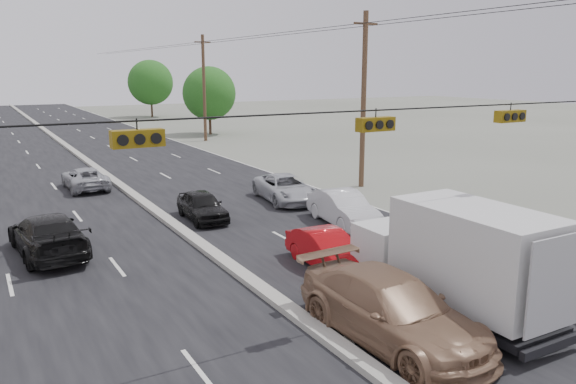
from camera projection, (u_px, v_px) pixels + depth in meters
name	position (u px, v px, depth m)	size (l,w,h in m)	color
ground	(323.00, 337.00, 14.55)	(200.00, 200.00, 0.00)	#606356
road_surface	(93.00, 167.00, 40.02)	(20.00, 160.00, 0.02)	black
center_median	(93.00, 165.00, 40.00)	(0.50, 160.00, 0.20)	gray
utility_pole_right_b	(364.00, 99.00, 32.23)	(1.60, 0.30, 10.00)	#422D1E
utility_pole_right_c	(204.00, 87.00, 53.46)	(1.60, 0.30, 10.00)	#422D1E
traffic_signals	(372.00, 123.00, 14.05)	(25.00, 0.30, 0.54)	black
tree_right_mid	(209.00, 93.00, 59.07)	(5.60, 5.60, 7.14)	#382619
tree_right_far	(151.00, 82.00, 80.65)	(6.40, 6.40, 8.16)	#382619
box_truck	(456.00, 257.00, 15.76)	(2.27, 6.31, 3.20)	black
tan_sedan	(392.00, 310.00, 14.18)	(2.37, 5.84, 1.70)	#856148
red_sedan	(327.00, 250.00, 19.56)	(1.36, 3.91, 1.29)	#AA0A0F
queue_car_a	(202.00, 206.00, 25.74)	(1.57, 3.90, 1.33)	black
queue_car_b	(343.00, 208.00, 24.95)	(1.58, 4.54, 1.49)	silver
queue_car_c	(285.00, 189.00, 29.41)	(2.28, 4.94, 1.37)	#A7A9AF
oncoming_near	(48.00, 235.00, 20.83)	(2.19, 5.38, 1.56)	black
oncoming_far	(85.00, 179.00, 32.36)	(2.10, 4.57, 1.27)	#9C9EA3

